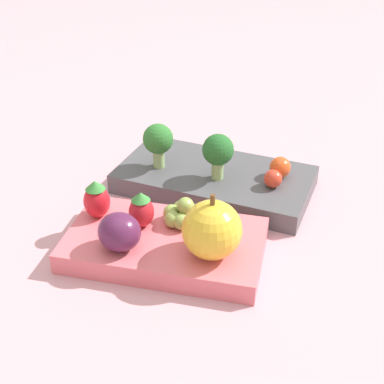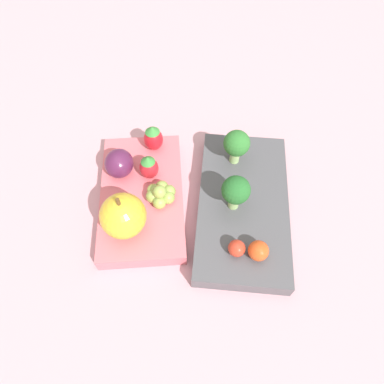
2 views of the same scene
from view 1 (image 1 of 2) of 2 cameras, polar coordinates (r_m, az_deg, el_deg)
The scene contains 12 objects.
ground_plane at distance 0.59m, azimuth 0.78°, elevation -3.06°, with size 4.00×4.00×0.00m, color #C6939E.
bento_box_savoury at distance 0.65m, azimuth 2.42°, elevation 1.33°, with size 0.23×0.12×0.02m.
bento_box_fruit at distance 0.54m, azimuth -2.90°, elevation -5.63°, with size 0.21×0.14×0.02m.
broccoli_floret_0 at distance 0.61m, azimuth 3.20°, elevation 4.28°, with size 0.04×0.04×0.06m.
broccoli_floret_1 at distance 0.63m, azimuth -3.64°, elevation 5.51°, with size 0.04×0.04×0.06m.
cherry_tomato_0 at distance 0.63m, azimuth 9.38°, elevation 2.61°, with size 0.02×0.02×0.02m.
cherry_tomato_1 at distance 0.61m, azimuth 8.64°, elevation 1.41°, with size 0.02×0.02×0.02m.
apple at distance 0.49m, azimuth 2.14°, elevation -4.05°, with size 0.06×0.06×0.07m.
strawberry_0 at distance 0.54m, azimuth -5.43°, elevation -1.91°, with size 0.03×0.03×0.04m.
strawberry_1 at distance 0.56m, azimuth -10.14°, elevation -0.77°, with size 0.03×0.03×0.04m.
plum at distance 0.51m, azimuth -7.75°, elevation -4.24°, with size 0.04×0.04×0.04m.
grape_cluster at distance 0.55m, azimuth -1.05°, elevation -2.34°, with size 0.04×0.04×0.03m.
Camera 1 is at (0.18, -0.45, 0.34)m, focal length 50.00 mm.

